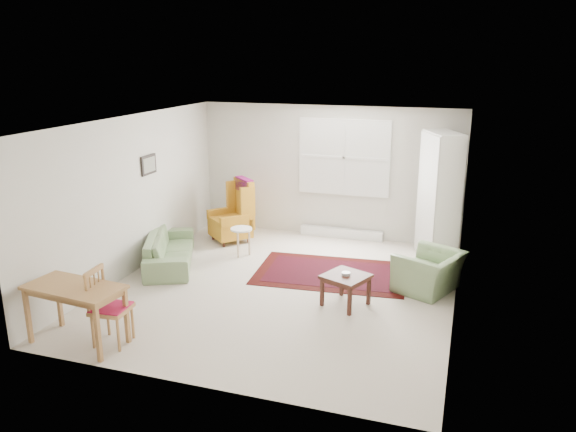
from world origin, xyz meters
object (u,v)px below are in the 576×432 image
(wingback_chair, at_px, (230,211))
(desk, at_px, (77,315))
(cabinet, at_px, (440,196))
(stool, at_px, (242,242))
(armchair, at_px, (429,268))
(desk_chair, at_px, (111,307))
(coffee_table, at_px, (346,290))
(sofa, at_px, (170,244))

(wingback_chair, bearing_deg, desk, -50.60)
(cabinet, bearing_deg, desk, -155.89)
(desk, bearing_deg, stool, 79.08)
(stool, distance_m, desk, 3.57)
(armchair, bearing_deg, desk_chair, -27.44)
(armchair, relative_size, stool, 1.83)
(cabinet, bearing_deg, wingback_chair, 160.01)
(wingback_chair, height_order, coffee_table, wingback_chair)
(armchair, bearing_deg, cabinet, -156.33)
(stool, xyz_separation_m, cabinet, (3.23, 0.97, 0.83))
(desk, height_order, desk_chair, desk_chair)
(sofa, xyz_separation_m, stool, (0.97, 0.79, -0.11))
(armchair, bearing_deg, coffee_table, -26.54)
(armchair, bearing_deg, stool, -76.07)
(wingback_chair, bearing_deg, stool, -10.78)
(sofa, height_order, cabinet, cabinet)
(sofa, bearing_deg, stool, -75.58)
(coffee_table, xyz_separation_m, desk_chair, (-2.44, -1.94, 0.25))
(stool, bearing_deg, sofa, -140.90)
(coffee_table, xyz_separation_m, cabinet, (1.06, 2.41, 0.86))
(wingback_chair, xyz_separation_m, desk_chair, (0.24, -4.04, -0.12))
(desk, bearing_deg, wingback_chair, 87.69)
(sofa, xyz_separation_m, desk, (0.29, -2.72, 0.01))
(sofa, bearing_deg, wingback_chair, -42.31)
(desk, xyz_separation_m, desk_chair, (0.41, 0.12, 0.10))
(sofa, relative_size, desk_chair, 1.89)
(wingback_chair, xyz_separation_m, desk, (-0.17, -4.16, -0.22))
(sofa, relative_size, cabinet, 0.83)
(coffee_table, bearing_deg, wingback_chair, 141.92)
(sofa, relative_size, coffee_table, 3.24)
(wingback_chair, distance_m, coffee_table, 3.42)
(armchair, relative_size, cabinet, 0.42)
(coffee_table, relative_size, stool, 1.10)
(armchair, relative_size, desk, 0.78)
(sofa, distance_m, cabinet, 4.61)
(coffee_table, distance_m, stool, 2.61)
(armchair, xyz_separation_m, stool, (-3.23, 0.55, -0.11))
(coffee_table, bearing_deg, desk_chair, -141.50)
(stool, height_order, cabinet, cabinet)
(cabinet, bearing_deg, armchair, -114.77)
(wingback_chair, xyz_separation_m, cabinet, (3.74, 0.31, 0.49))
(coffee_table, xyz_separation_m, desk, (-2.85, -2.06, 0.15))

